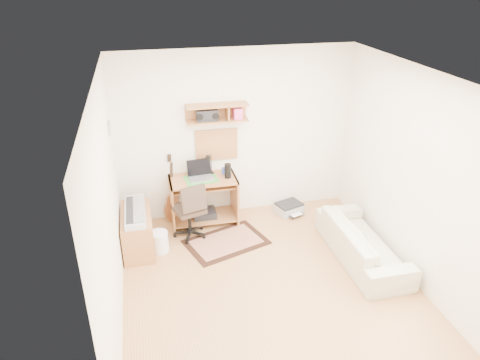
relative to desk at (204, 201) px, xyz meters
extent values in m
cube|color=tan|center=(0.56, -1.73, -0.38)|extent=(3.60, 4.00, 0.01)
cube|color=white|center=(0.56, -1.73, 2.23)|extent=(3.60, 4.00, 0.01)
cube|color=white|center=(0.56, 0.28, 0.93)|extent=(3.60, 0.01, 2.60)
cube|color=white|center=(-1.24, -1.73, 0.93)|extent=(0.01, 4.00, 2.60)
cube|color=white|center=(2.37, -1.73, 0.93)|extent=(0.01, 4.00, 2.60)
cube|color=#B3713F|center=(0.26, 0.15, 1.32)|extent=(0.90, 0.25, 0.26)
cube|color=tan|center=(0.26, 0.25, 0.79)|extent=(0.64, 0.03, 0.49)
cube|color=#4C8CBF|center=(-1.22, -0.23, 1.34)|extent=(0.02, 0.20, 0.15)
cylinder|color=black|center=(0.37, -0.05, 0.49)|extent=(0.10, 0.10, 0.22)
cylinder|color=#3646A2|center=(0.34, 0.10, 0.42)|extent=(0.07, 0.07, 0.10)
cube|color=black|center=(0.11, 0.15, 1.30)|extent=(0.31, 0.14, 0.16)
cube|color=tan|center=(0.22, -0.64, -0.37)|extent=(1.29, 1.06, 0.01)
cube|color=#B3713F|center=(-1.02, -0.49, -0.10)|extent=(0.40, 0.90, 0.55)
cube|color=#B2B5BA|center=(-1.02, -0.49, 0.21)|extent=(0.27, 0.87, 0.08)
cylinder|color=white|center=(-0.73, -0.64, -0.23)|extent=(0.32, 0.32, 0.30)
cube|color=#A5A8AA|center=(1.38, -0.01, -0.29)|extent=(0.49, 0.43, 0.15)
imported|color=beige|center=(1.94, -1.41, -0.04)|extent=(0.50, 1.72, 0.67)
camera|label=1|loc=(-0.80, -5.97, 3.27)|focal=33.47mm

